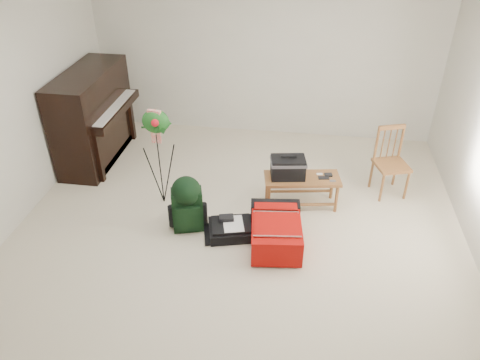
% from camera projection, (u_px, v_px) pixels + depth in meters
% --- Properties ---
extents(floor, '(5.00, 5.50, 0.01)m').
position_uv_depth(floor, '(235.00, 244.00, 5.07)').
color(floor, beige).
rests_on(floor, ground).
extents(ceiling, '(5.00, 5.50, 0.01)m').
position_uv_depth(ceiling, '(233.00, 3.00, 3.71)').
color(ceiling, white).
rests_on(ceiling, wall_back).
extents(wall_back, '(5.00, 0.04, 2.50)m').
position_uv_depth(wall_back, '(264.00, 52.00, 6.67)').
color(wall_back, beige).
rests_on(wall_back, floor).
extents(piano, '(0.71, 1.50, 1.25)m').
position_uv_depth(piano, '(94.00, 118.00, 6.34)').
color(piano, black).
rests_on(piano, floor).
extents(bench, '(0.93, 0.50, 0.68)m').
position_uv_depth(bench, '(293.00, 170.00, 5.44)').
color(bench, olive).
rests_on(bench, floor).
extents(dining_chair, '(0.47, 0.47, 0.86)m').
position_uv_depth(dining_chair, '(391.00, 163.00, 5.70)').
color(dining_chair, olive).
rests_on(dining_chair, floor).
extents(red_suitcase, '(0.60, 0.83, 0.33)m').
position_uv_depth(red_suitcase, '(276.00, 228.00, 5.02)').
color(red_suitcase, red).
rests_on(red_suitcase, floor).
extents(black_duffel, '(0.57, 0.50, 0.21)m').
position_uv_depth(black_duffel, '(231.00, 229.00, 5.17)').
color(black_duffel, black).
rests_on(black_duffel, floor).
extents(green_backpack, '(0.38, 0.35, 0.66)m').
position_uv_depth(green_backpack, '(187.00, 201.00, 5.11)').
color(green_backpack, black).
rests_on(green_backpack, floor).
extents(flower_stand, '(0.44, 0.44, 1.26)m').
position_uv_depth(flower_stand, '(160.00, 158.00, 5.41)').
color(flower_stand, black).
rests_on(flower_stand, floor).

